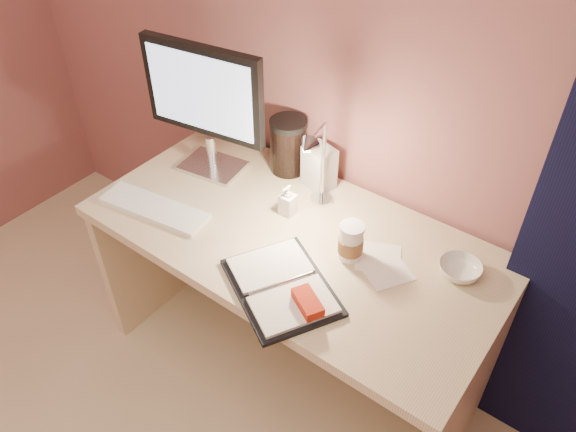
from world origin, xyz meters
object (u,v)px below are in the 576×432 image
Objects in this scene: bowl at (460,270)px; lotion_bottle at (288,200)px; desk at (305,268)px; keyboard at (154,208)px; product_box at (319,167)px; desk_lamp at (305,161)px; monitor at (205,99)px; planner at (283,287)px; dark_jar at (288,148)px; coffee_cup at (351,242)px.

bowl is 1.16× the size of lotion_bottle.
keyboard is at bearing -149.85° from desk.
lotion_bottle is at bearing 26.40° from keyboard.
lotion_bottle is at bearing 178.20° from desk.
product_box is 0.47× the size of desk_lamp.
monitor is 0.74m from planner.
planner is at bearing -74.60° from desk_lamp.
desk_lamp is at bearing 145.41° from planner.
monitor is 0.47m from product_box.
dark_jar is (-0.15, 0.21, 0.04)m from lotion_bottle.
product_box is (-0.29, 0.25, 0.02)m from coffee_cup.
dark_jar is at bearing 126.68° from lotion_bottle.
product_box is (-0.01, 0.19, 0.02)m from lotion_bottle.
coffee_cup is at bearing 9.02° from keyboard.
keyboard is (0.01, -0.31, -0.29)m from monitor.
lotion_bottle is at bearing 153.76° from planner.
product_box is at bearing 139.81° from coffee_cup.
keyboard reaches higher than desk.
coffee_cup reaches higher than lotion_bottle.
planner is at bearing -54.99° from lotion_bottle.
monitor is 1.46× the size of desk_lamp.
bowl reaches higher than keyboard.
planner reaches higher than bowl.
lotion_bottle is (-0.21, 0.30, 0.04)m from planner.
desk is 0.37m from product_box.
desk is 12.36× the size of lotion_bottle.
desk_lamp is at bearing -175.67° from bowl.
planner is 0.54m from product_box.
product_box reaches higher than lotion_bottle.
keyboard is 3.12× the size of coffee_cup.
lotion_bottle is at bearing 169.38° from coffee_cup.
monitor is 0.35m from dark_jar.
product_box is at bearing 169.61° from bowl.
desk is 7.37× the size of dark_jar.
coffee_cup is 0.31m from desk_lamp.
lotion_bottle is (-0.60, -0.08, 0.04)m from bowl.
bowl is at bearing 4.49° from product_box.
dark_jar is at bearing 138.05° from desk.
keyboard is 0.56m from desk_lamp.
keyboard is 2.12× the size of dark_jar.
monitor is (-0.47, 0.04, 0.52)m from desk.
planner is 3.39× the size of coffee_cup.
coffee_cup is 0.68× the size of dark_jar.
bowl is 0.59m from desk_lamp.
bowl is at bearing 9.30° from desk.
product_box is 0.21m from desk_lamp.
desk_lamp reaches higher than lotion_bottle.
dark_jar is at bearing 170.57° from bowl.
monitor is at bearing -144.00° from dark_jar.
keyboard is 0.92× the size of planner.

